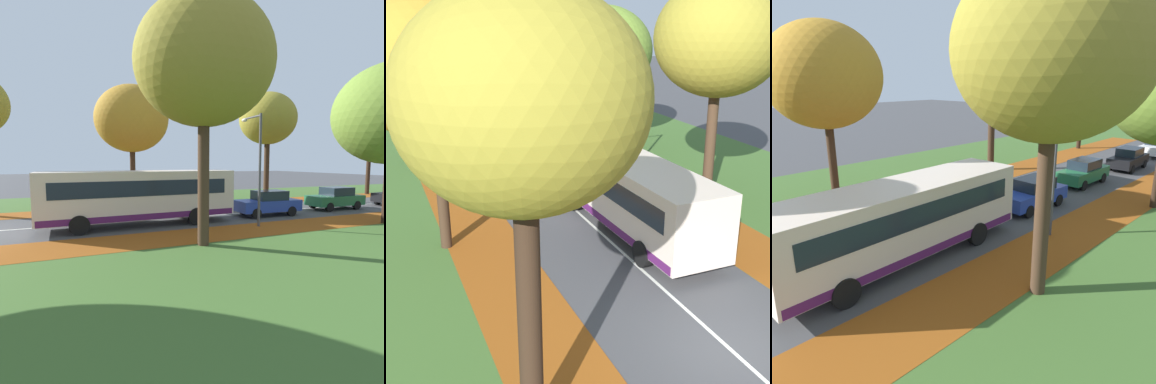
% 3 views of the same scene
% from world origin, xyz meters
% --- Properties ---
extents(grass_verge_left, '(12.00, 90.00, 0.01)m').
position_xyz_m(grass_verge_left, '(-9.20, 20.00, 0.00)').
color(grass_verge_left, '#3D6028').
rests_on(grass_verge_left, ground).
extents(leaf_litter_left, '(2.80, 60.00, 0.00)m').
position_xyz_m(leaf_litter_left, '(-4.60, 14.00, 0.01)').
color(leaf_litter_left, '#8C4714').
rests_on(leaf_litter_left, grass_verge_left).
extents(leaf_litter_right, '(2.80, 60.00, 0.00)m').
position_xyz_m(leaf_litter_right, '(4.60, 14.00, 0.01)').
color(leaf_litter_right, '#8C4714').
rests_on(leaf_litter_right, grass_verge_right).
extents(road_centre_line, '(0.12, 80.00, 0.01)m').
position_xyz_m(road_centre_line, '(0.00, 20.00, 0.00)').
color(road_centre_line, silver).
rests_on(road_centre_line, ground).
extents(tree_left_near, '(5.64, 5.64, 9.30)m').
position_xyz_m(tree_left_near, '(-6.01, 9.54, 6.74)').
color(tree_left_near, '#382619').
rests_on(tree_left_near, ground).
extents(tree_left_mid, '(5.22, 5.22, 9.78)m').
position_xyz_m(tree_left_mid, '(-5.88, 21.93, 7.38)').
color(tree_left_mid, '#382619').
rests_on(tree_left_mid, ground).
extents(tree_left_far, '(4.55, 4.55, 8.36)m').
position_xyz_m(tree_left_far, '(-5.50, 34.78, 6.28)').
color(tree_left_far, black).
rests_on(tree_left_far, ground).
extents(tree_right_near, '(5.61, 5.61, 9.93)m').
position_xyz_m(tree_right_near, '(6.19, 10.15, 7.37)').
color(tree_right_near, '#422D1E').
rests_on(tree_right_near, ground).
extents(streetlamp_right, '(1.89, 0.28, 6.00)m').
position_xyz_m(streetlamp_right, '(3.67, 14.39, 3.74)').
color(streetlamp_right, '#47474C').
rests_on(streetlamp_right, ground).
extents(bus, '(2.87, 10.47, 2.98)m').
position_xyz_m(bus, '(1.24, 8.53, 1.70)').
color(bus, beige).
rests_on(bus, ground).
extents(car_blue_lead, '(1.89, 4.25, 1.62)m').
position_xyz_m(car_blue_lead, '(1.34, 16.91, 0.81)').
color(car_blue_lead, '#233D9E').
rests_on(car_blue_lead, ground).
extents(car_green_following, '(1.81, 4.21, 1.62)m').
position_xyz_m(car_green_following, '(1.00, 23.13, 0.81)').
color(car_green_following, '#1E6038').
rests_on(car_green_following, ground).
extents(car_black_third_in_line, '(1.89, 4.25, 1.62)m').
position_xyz_m(car_black_third_in_line, '(1.44, 29.41, 0.81)').
color(car_black_third_in_line, black).
rests_on(car_black_third_in_line, ground).
extents(car_white_fourth_in_line, '(1.79, 4.20, 1.62)m').
position_xyz_m(car_white_fourth_in_line, '(1.20, 36.21, 0.81)').
color(car_white_fourth_in_line, silver).
rests_on(car_white_fourth_in_line, ground).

